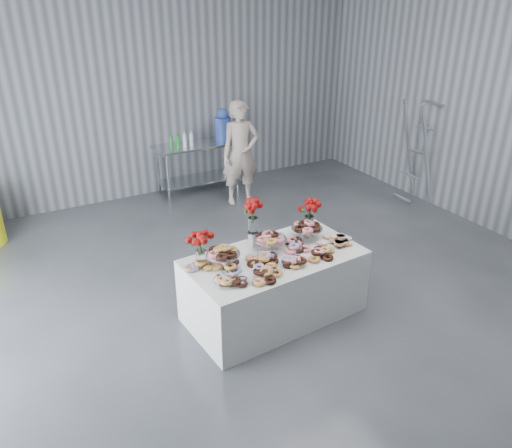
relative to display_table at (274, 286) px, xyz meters
The scene contains 16 objects.
ground 0.46m from the display_table, 90.42° to the right, with size 9.00×9.00×0.00m, color #35383C.
room_walls 2.29m from the display_table, 143.56° to the right, with size 8.04×9.04×4.02m.
display_table is the anchor object (origin of this frame).
prep_table 3.90m from the display_table, 79.25° to the left, with size 1.50×0.60×0.90m.
donut_mounds 0.42m from the display_table, 90.00° to the right, with size 1.80×0.80×0.09m, color #DEAB51, non-canonical shape.
cake_stand_left 0.77m from the display_table, 168.83° to the left, with size 0.36×0.36×0.17m.
cake_stand_mid 0.54m from the display_table, 75.65° to the left, with size 0.36×0.36×0.17m.
cake_stand_right 0.77m from the display_table, 19.34° to the left, with size 0.36×0.36×0.17m.
danish_pile 0.88m from the display_table, ahead, with size 0.48×0.48×0.11m, color silver, non-canonical shape.
bouquet_left 1.04m from the display_table, 165.65° to the left, with size 0.26×0.26×0.42m.
bouquet_right 1.02m from the display_table, 27.28° to the left, with size 0.26×0.26×0.42m.
bouquet_center 0.83m from the display_table, 102.21° to the left, with size 0.26×0.26×0.57m.
water_jug 4.09m from the display_table, 72.23° to the left, with size 0.28×0.28×0.55m.
drink_bottles 3.81m from the display_table, 83.77° to the left, with size 0.54×0.08×0.27m, color #268C33, non-canonical shape.
person 3.33m from the display_table, 68.89° to the left, with size 0.63×0.41×1.73m, color #CC8C93.
stepladder 4.13m from the display_table, 23.97° to the left, with size 0.24×0.45×1.77m, color silver, non-canonical shape.
Camera 1 is at (-2.44, -3.71, 3.37)m, focal length 35.00 mm.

